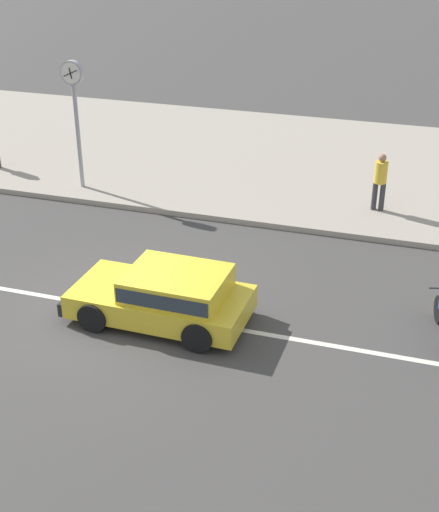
# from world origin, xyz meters

# --- Properties ---
(ground_plane) EXTENTS (160.00, 160.00, 0.00)m
(ground_plane) POSITION_xyz_m (0.00, 0.00, 0.00)
(ground_plane) COLOR #423F3D
(lane_centre_stripe) EXTENTS (50.40, 0.14, 0.01)m
(lane_centre_stripe) POSITION_xyz_m (0.00, 0.00, 0.00)
(lane_centre_stripe) COLOR silver
(lane_centre_stripe) RESTS_ON ground
(kerb_strip) EXTENTS (68.00, 10.00, 0.15)m
(kerb_strip) POSITION_xyz_m (0.00, 9.82, 0.07)
(kerb_strip) COLOR #9E9384
(kerb_strip) RESTS_ON ground
(hatchback_yellow_2) EXTENTS (3.66, 1.90, 1.10)m
(hatchback_yellow_2) POSITION_xyz_m (0.88, -0.09, 0.59)
(hatchback_yellow_2) COLOR yellow
(hatchback_yellow_2) RESTS_ON ground
(street_clock) EXTENTS (0.64, 0.22, 3.58)m
(street_clock) POSITION_xyz_m (-4.00, 5.70, 2.81)
(street_clock) COLOR #9E9EA3
(street_clock) RESTS_ON kerb_strip
(pedestrian_far_end) EXTENTS (0.34, 0.34, 1.56)m
(pedestrian_far_end) POSITION_xyz_m (4.29, 6.55, 1.05)
(pedestrian_far_end) COLOR #333338
(pedestrian_far_end) RESTS_ON kerb_strip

